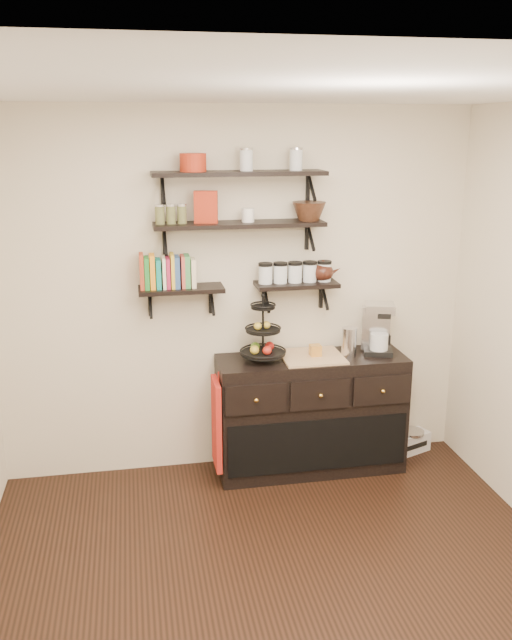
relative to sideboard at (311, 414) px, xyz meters
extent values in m
plane|color=black|center=(-0.52, -1.51, -0.45)|extent=(3.50, 3.50, 0.00)
cube|color=white|center=(-0.52, -1.51, 2.25)|extent=(3.50, 3.50, 0.02)
cube|color=beige|center=(-0.52, 0.24, 0.90)|extent=(3.50, 0.02, 2.70)
cube|color=black|center=(-0.52, 0.10, 1.78)|extent=(1.20, 0.27, 0.03)
cube|color=black|center=(-1.04, 0.22, 1.67)|extent=(0.02, 0.03, 0.20)
cube|color=black|center=(0.00, 0.22, 1.67)|extent=(0.02, 0.03, 0.20)
cube|color=black|center=(-0.52, 0.10, 1.43)|extent=(1.20, 0.27, 0.03)
cube|color=black|center=(-1.04, 0.22, 1.32)|extent=(0.02, 0.03, 0.20)
cube|color=black|center=(0.00, 0.22, 1.32)|extent=(0.02, 0.03, 0.20)
cube|color=black|center=(-0.94, 0.11, 0.98)|extent=(0.60, 0.25, 0.03)
cube|color=black|center=(-1.16, 0.22, 0.87)|extent=(0.02, 0.03, 0.20)
cube|color=black|center=(-0.72, 0.22, 0.87)|extent=(0.03, 0.03, 0.20)
cube|color=black|center=(-0.10, 0.11, 0.98)|extent=(0.60, 0.25, 0.03)
cube|color=black|center=(-0.32, 0.22, 0.87)|extent=(0.03, 0.03, 0.20)
cube|color=black|center=(0.12, 0.22, 0.87)|extent=(0.02, 0.03, 0.20)
cube|color=#A53C22|center=(-1.20, 0.12, 1.10)|extent=(0.02, 0.15, 0.20)
cube|color=#237F2E|center=(-1.17, 0.12, 1.12)|extent=(0.03, 0.15, 0.24)
cube|color=orange|center=(-1.13, 0.12, 1.10)|extent=(0.04, 0.15, 0.21)
cube|color=#109385|center=(-1.09, 0.12, 1.12)|extent=(0.03, 0.15, 0.25)
cube|color=#FAF4CC|center=(-1.06, 0.12, 1.11)|extent=(0.03, 0.15, 0.22)
cube|color=#A82047|center=(-1.02, 0.12, 1.13)|extent=(0.04, 0.15, 0.26)
cube|color=gold|center=(-0.98, 0.12, 1.11)|extent=(0.03, 0.15, 0.23)
cube|color=#31528E|center=(-0.94, 0.12, 1.10)|extent=(0.03, 0.15, 0.20)
cube|color=#C74E3F|center=(-0.90, 0.12, 1.12)|extent=(0.04, 0.15, 0.24)
cube|color=#42914E|center=(-0.86, 0.12, 1.10)|extent=(0.03, 0.15, 0.21)
cube|color=beige|center=(-0.83, 0.12, 1.12)|extent=(0.03, 0.15, 0.25)
cylinder|color=silver|center=(-0.33, 0.12, 1.06)|extent=(0.10, 0.10, 0.13)
cylinder|color=silver|center=(-0.22, 0.12, 1.06)|extent=(0.10, 0.10, 0.13)
cylinder|color=silver|center=(-0.11, 0.12, 1.06)|extent=(0.10, 0.10, 0.13)
cylinder|color=silver|center=(0.00, 0.12, 1.06)|extent=(0.10, 0.10, 0.13)
cylinder|color=silver|center=(0.11, 0.12, 1.06)|extent=(0.10, 0.10, 0.13)
cube|color=black|center=(0.00, 0.00, 0.00)|extent=(1.40, 0.45, 0.90)
cube|color=tan|center=(0.00, 0.00, 0.46)|extent=(0.45, 0.41, 0.02)
sphere|color=gold|center=(-0.47, -0.25, 0.25)|extent=(0.04, 0.04, 0.04)
sphere|color=gold|center=(0.00, -0.25, 0.25)|extent=(0.04, 0.04, 0.04)
sphere|color=gold|center=(0.47, -0.25, 0.25)|extent=(0.04, 0.04, 0.04)
cylinder|color=black|center=(-0.37, 0.00, 0.69)|extent=(0.02, 0.02, 0.48)
cylinder|color=black|center=(-0.37, 0.00, 0.51)|extent=(0.33, 0.33, 0.01)
cylinder|color=black|center=(-0.37, 0.00, 0.68)|extent=(0.25, 0.25, 0.02)
cylinder|color=black|center=(-0.37, 0.00, 0.85)|extent=(0.17, 0.17, 0.02)
sphere|color=#B21914|center=(-0.31, 0.04, 0.54)|extent=(0.07, 0.07, 0.07)
sphere|color=gold|center=(-0.41, 0.00, 0.71)|extent=(0.06, 0.06, 0.06)
cube|color=#B37529|center=(0.02, 0.00, 0.50)|extent=(0.08, 0.08, 0.08)
cube|color=black|center=(0.51, 0.00, 0.47)|extent=(0.26, 0.24, 0.04)
cube|color=silver|center=(0.51, 0.07, 0.63)|extent=(0.22, 0.13, 0.33)
cube|color=silver|center=(0.51, 0.00, 0.80)|extent=(0.26, 0.24, 0.07)
cylinder|color=silver|center=(0.51, -0.02, 0.55)|extent=(0.17, 0.17, 0.12)
cylinder|color=silver|center=(0.28, -0.02, 0.56)|extent=(0.11, 0.11, 0.22)
cube|color=#A31111|center=(-0.73, -0.10, 0.02)|extent=(0.04, 0.28, 0.66)
cube|color=silver|center=(0.88, 0.12, -0.37)|extent=(0.34, 0.25, 0.16)
cylinder|color=silver|center=(0.88, 0.12, -0.28)|extent=(0.26, 0.26, 0.02)
cube|color=black|center=(0.88, 0.04, -0.37)|extent=(0.25, 0.10, 0.04)
cube|color=#A62812|center=(-0.75, 0.10, 1.56)|extent=(0.17, 0.09, 0.22)
cylinder|color=white|center=(-0.46, 0.10, 1.50)|extent=(0.09, 0.09, 0.10)
cylinder|color=#A62812|center=(-0.83, 0.10, 1.86)|extent=(0.18, 0.18, 0.12)
camera|label=1|loc=(-1.28, -4.57, 2.08)|focal=38.00mm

